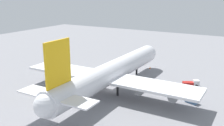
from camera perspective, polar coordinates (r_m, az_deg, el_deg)
ground_plane at (r=80.87m, az=0.00°, el=-6.01°), size 249.03×249.03×0.00m
cargo_airplane at (r=78.76m, az=-0.07°, el=-2.06°), size 62.26×55.17×19.51m
fuel_truck at (r=87.61m, az=17.15°, el=-4.27°), size 4.07×5.46×2.08m
cargo_container_fore at (r=75.12m, az=17.15°, el=-7.78°), size 2.79×3.60×1.66m
safety_cone_nose at (r=104.19m, az=8.36°, el=-0.99°), size 0.58×0.58×0.82m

